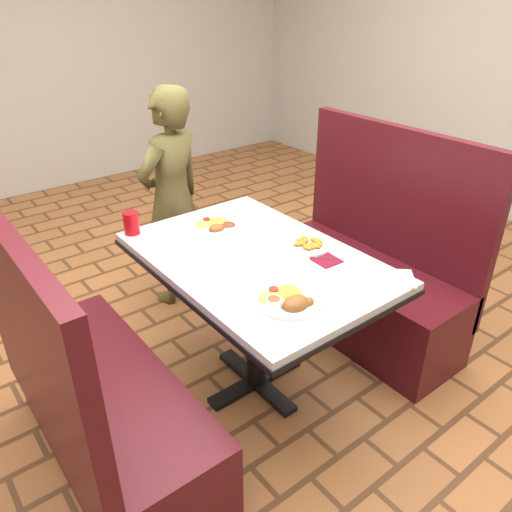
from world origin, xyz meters
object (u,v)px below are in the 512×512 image
Objects in this scene: dining_table at (256,275)px; diner_person at (172,200)px; near_dinner_plate at (288,297)px; red_tumbler at (131,223)px; far_dinner_plate at (216,224)px; plantain_plate at (309,245)px; booth_bench_right at (366,280)px; booth_bench_left at (99,407)px.

dining_table is 1.00m from diner_person.
red_tumbler is (-0.20, 0.92, 0.03)m from near_dinner_plate.
far_dinner_plate is at bearing 64.24° from diner_person.
far_dinner_plate is 0.49m from plantain_plate.
booth_bench_right is 0.71m from plantain_plate.
far_dinner_plate is 0.41m from red_tumbler.
far_dinner_plate reaches higher than plantain_plate.
near_dinner_plate is 2.31× the size of red_tumbler.
diner_person is at bearing 46.82° from booth_bench_left.
dining_table is at bearing 66.14° from diner_person.
far_dinner_plate is 2.20× the size of red_tumbler.
booth_bench_right is at bearing 8.57° from plantain_plate.
near_dinner_plate is (-0.26, -1.36, 0.11)m from diner_person.
booth_bench_left is 1.00× the size of booth_bench_right.
diner_person is 0.65m from far_dinner_plate.
plantain_plate reaches higher than dining_table.
near_dinner_plate is 1.28× the size of plantain_plate.
booth_bench_right is 1.10m from near_dinner_plate.
plantain_plate is at bearing -47.86° from red_tumbler.
diner_person is at bearing 124.15° from booth_bench_right.
diner_person reaches higher than far_dinner_plate.
diner_person is at bearing 96.12° from plantain_plate.
diner_person reaches higher than booth_bench_left.
far_dinner_plate reaches higher than dining_table.
booth_bench_right is 4.96× the size of far_dinner_plate.
booth_bench_left reaches higher than far_dinner_plate.
booth_bench_right reaches higher than dining_table.
near_dinner_plate is at bearing 62.58° from diner_person.
booth_bench_right is 10.89× the size of red_tumbler.
plantain_plate is 1.80× the size of red_tumbler.
near_dinner_plate reaches higher than dining_table.
near_dinner_plate is at bearing -110.04° from dining_table.
far_dinner_plate is at bearing 23.40° from booth_bench_left.
booth_bench_left is (-0.80, 0.00, -0.32)m from dining_table.
dining_table is 6.11× the size of plantain_plate.
diner_person is 1.08m from plantain_plate.
booth_bench_right is 1.34m from red_tumbler.
diner_person is (-0.67, 0.99, 0.34)m from booth_bench_right.
plantain_plate is at bearing -18.96° from dining_table.
far_dinner_plate is at bearing 116.40° from plantain_plate.
diner_person is at bearing 80.68° from far_dinner_plate.
diner_person reaches higher than red_tumbler.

